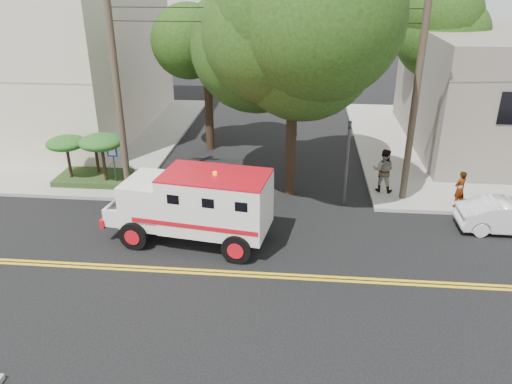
# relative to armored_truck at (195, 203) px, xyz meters

# --- Properties ---
(ground) EXTENTS (100.00, 100.00, 0.00)m
(ground) POSITION_rel_armored_truck_xyz_m (1.70, -2.01, -1.52)
(ground) COLOR black
(ground) RESTS_ON ground
(sidewalk_nw) EXTENTS (17.00, 17.00, 0.15)m
(sidewalk_nw) POSITION_rel_armored_truck_xyz_m (-11.80, 11.49, -1.45)
(sidewalk_nw) COLOR gray
(sidewalk_nw) RESTS_ON ground
(building_left) EXTENTS (16.00, 14.00, 10.00)m
(building_left) POSITION_rel_armored_truck_xyz_m (-13.80, 12.99, 3.63)
(building_left) COLOR beige
(building_left) RESTS_ON sidewalk_nw
(utility_pole_left) EXTENTS (0.28, 0.28, 9.00)m
(utility_pole_left) POSITION_rel_armored_truck_xyz_m (-3.90, 3.99, 2.98)
(utility_pole_left) COLOR #382D23
(utility_pole_left) RESTS_ON ground
(utility_pole_right) EXTENTS (0.28, 0.28, 9.00)m
(utility_pole_right) POSITION_rel_armored_truck_xyz_m (8.00, 4.19, 2.98)
(utility_pole_right) COLOR #382D23
(utility_pole_right) RESTS_ON ground
(tree_main) EXTENTS (6.08, 5.70, 9.85)m
(tree_main) POSITION_rel_armored_truck_xyz_m (3.64, 4.20, 5.68)
(tree_main) COLOR black
(tree_main) RESTS_ON ground
(tree_left) EXTENTS (4.48, 4.20, 7.70)m
(tree_left) POSITION_rel_armored_truck_xyz_m (-0.98, 9.77, 4.21)
(tree_left) COLOR black
(tree_left) RESTS_ON ground
(tree_right) EXTENTS (4.80, 4.50, 8.20)m
(tree_right) POSITION_rel_armored_truck_xyz_m (10.55, 13.76, 4.57)
(tree_right) COLOR black
(tree_right) RESTS_ON ground
(traffic_signal) EXTENTS (0.15, 0.18, 3.60)m
(traffic_signal) POSITION_rel_armored_truck_xyz_m (5.50, 3.59, 0.71)
(traffic_signal) COLOR #3F3F42
(traffic_signal) RESTS_ON ground
(accessibility_sign) EXTENTS (0.45, 0.10, 2.02)m
(accessibility_sign) POSITION_rel_armored_truck_xyz_m (-4.50, 4.16, -0.15)
(accessibility_sign) COLOR #3F3F42
(accessibility_sign) RESTS_ON ground
(palm_planter) EXTENTS (3.52, 2.63, 2.36)m
(palm_planter) POSITION_rel_armored_truck_xyz_m (-5.74, 4.61, 0.13)
(palm_planter) COLOR #1E3314
(palm_planter) RESTS_ON sidewalk_nw
(armored_truck) EXTENTS (6.12, 3.08, 2.67)m
(armored_truck) POSITION_rel_armored_truck_xyz_m (0.00, 0.00, 0.00)
(armored_truck) COLOR white
(armored_truck) RESTS_ON ground
(parked_sedan) EXTENTS (3.73, 1.32, 1.23)m
(parked_sedan) POSITION_rel_armored_truck_xyz_m (11.44, 1.79, -0.91)
(parked_sedan) COLOR silver
(parked_sedan) RESTS_ON ground
(pedestrian_a) EXTENTS (0.67, 0.61, 1.54)m
(pedestrian_a) POSITION_rel_armored_truck_xyz_m (10.06, 3.49, -0.60)
(pedestrian_a) COLOR gray
(pedestrian_a) RESTS_ON sidewalk_ne
(pedestrian_b) EXTENTS (1.09, 0.96, 1.91)m
(pedestrian_b) POSITION_rel_armored_truck_xyz_m (7.20, 4.81, -0.41)
(pedestrian_b) COLOR gray
(pedestrian_b) RESTS_ON sidewalk_ne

